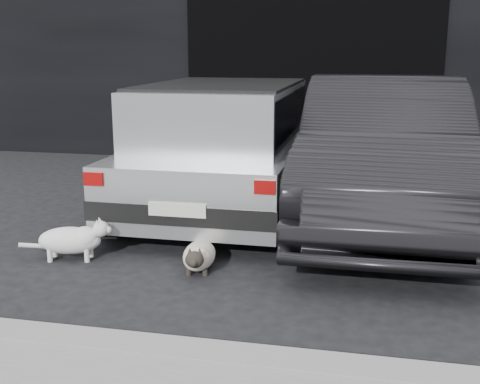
% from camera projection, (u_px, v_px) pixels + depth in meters
% --- Properties ---
extents(ground, '(80.00, 80.00, 0.00)m').
position_uv_depth(ground, '(174.00, 229.00, 6.23)').
color(ground, black).
rests_on(ground, ground).
extents(building_facade, '(34.00, 4.00, 5.00)m').
position_uv_depth(building_facade, '(323.00, 11.00, 11.15)').
color(building_facade, black).
rests_on(building_facade, ground).
extents(garage_opening, '(4.00, 0.10, 2.60)m').
position_uv_depth(garage_opening, '(311.00, 82.00, 9.52)').
color(garage_opening, black).
rests_on(garage_opening, ground).
extents(curb, '(18.00, 0.25, 0.12)m').
position_uv_depth(curb, '(198.00, 357.00, 3.54)').
color(curb, gray).
rests_on(curb, ground).
extents(silver_hatchback, '(1.97, 3.95, 1.45)m').
position_uv_depth(silver_hatchback, '(226.00, 140.00, 6.93)').
color(silver_hatchback, silver).
rests_on(silver_hatchback, ground).
extents(second_car, '(1.64, 4.66, 1.53)m').
position_uv_depth(second_car, '(383.00, 150.00, 6.46)').
color(second_car, black).
rests_on(second_car, ground).
extents(cat_siamese, '(0.34, 0.80, 0.28)m').
position_uv_depth(cat_siamese, '(199.00, 256.00, 5.06)').
color(cat_siamese, beige).
rests_on(cat_siamese, ground).
extents(cat_white, '(0.80, 0.38, 0.38)m').
position_uv_depth(cat_white, '(74.00, 239.00, 5.32)').
color(cat_white, white).
rests_on(cat_white, ground).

